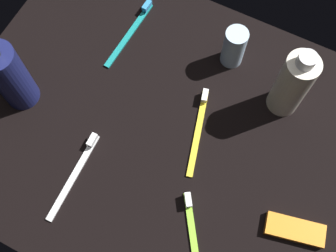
{
  "coord_description": "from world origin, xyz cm",
  "views": [
    {
      "loc": [
        13.17,
        -25.93,
        77.0
      ],
      "look_at": [
        0.0,
        0.0,
        3.0
      ],
      "focal_mm": 45.23,
      "sensor_mm": 36.0,
      "label": 1
    }
  ],
  "objects_px": {
    "lotion_bottle": "(10,77)",
    "toothbrush_lime": "(193,237)",
    "bodywash_bottle": "(292,84)",
    "toothbrush_teal": "(132,30)",
    "deodorant_stick": "(234,47)",
    "toothbrush_yellow": "(199,127)",
    "snack_bar_orange": "(295,230)",
    "toothbrush_white": "(76,171)"
  },
  "relations": [
    {
      "from": "toothbrush_lime",
      "to": "toothbrush_white",
      "type": "height_order",
      "value": "same"
    },
    {
      "from": "bodywash_bottle",
      "to": "toothbrush_yellow",
      "type": "distance_m",
      "value": 0.19
    },
    {
      "from": "toothbrush_lime",
      "to": "toothbrush_teal",
      "type": "bearing_deg",
      "value": 132.71
    },
    {
      "from": "toothbrush_yellow",
      "to": "lotion_bottle",
      "type": "bearing_deg",
      "value": -164.39
    },
    {
      "from": "deodorant_stick",
      "to": "lotion_bottle",
      "type": "bearing_deg",
      "value": -141.84
    },
    {
      "from": "bodywash_bottle",
      "to": "snack_bar_orange",
      "type": "bearing_deg",
      "value": -63.69
    },
    {
      "from": "toothbrush_yellow",
      "to": "snack_bar_orange",
      "type": "bearing_deg",
      "value": -23.14
    },
    {
      "from": "deodorant_stick",
      "to": "toothbrush_yellow",
      "type": "height_order",
      "value": "deodorant_stick"
    },
    {
      "from": "lotion_bottle",
      "to": "toothbrush_white",
      "type": "xyz_separation_m",
      "value": [
        0.18,
        -0.09,
        -0.07
      ]
    },
    {
      "from": "toothbrush_white",
      "to": "snack_bar_orange",
      "type": "distance_m",
      "value": 0.41
    },
    {
      "from": "lotion_bottle",
      "to": "toothbrush_lime",
      "type": "bearing_deg",
      "value": -12.8
    },
    {
      "from": "toothbrush_teal",
      "to": "bodywash_bottle",
      "type": "bearing_deg",
      "value": -1.94
    },
    {
      "from": "toothbrush_white",
      "to": "deodorant_stick",
      "type": "bearing_deg",
      "value": 65.65
    },
    {
      "from": "snack_bar_orange",
      "to": "deodorant_stick",
      "type": "bearing_deg",
      "value": 119.2
    },
    {
      "from": "lotion_bottle",
      "to": "toothbrush_yellow",
      "type": "bearing_deg",
      "value": 15.61
    },
    {
      "from": "toothbrush_teal",
      "to": "snack_bar_orange",
      "type": "bearing_deg",
      "value": -27.26
    },
    {
      "from": "bodywash_bottle",
      "to": "deodorant_stick",
      "type": "relative_size",
      "value": 1.91
    },
    {
      "from": "bodywash_bottle",
      "to": "toothbrush_teal",
      "type": "relative_size",
      "value": 0.98
    },
    {
      "from": "toothbrush_teal",
      "to": "deodorant_stick",
      "type": "bearing_deg",
      "value": 8.85
    },
    {
      "from": "toothbrush_yellow",
      "to": "toothbrush_white",
      "type": "bearing_deg",
      "value": -132.18
    },
    {
      "from": "bodywash_bottle",
      "to": "toothbrush_white",
      "type": "distance_m",
      "value": 0.43
    },
    {
      "from": "toothbrush_yellow",
      "to": "toothbrush_white",
      "type": "distance_m",
      "value": 0.25
    },
    {
      "from": "lotion_bottle",
      "to": "toothbrush_teal",
      "type": "xyz_separation_m",
      "value": [
        0.12,
        0.23,
        -0.07
      ]
    },
    {
      "from": "snack_bar_orange",
      "to": "toothbrush_yellow",
      "type": "bearing_deg",
      "value": 144.21
    },
    {
      "from": "deodorant_stick",
      "to": "toothbrush_lime",
      "type": "height_order",
      "value": "deodorant_stick"
    },
    {
      "from": "toothbrush_lime",
      "to": "snack_bar_orange",
      "type": "distance_m",
      "value": 0.18
    },
    {
      "from": "deodorant_stick",
      "to": "toothbrush_teal",
      "type": "height_order",
      "value": "deodorant_stick"
    },
    {
      "from": "bodywash_bottle",
      "to": "toothbrush_teal",
      "type": "height_order",
      "value": "bodywash_bottle"
    },
    {
      "from": "lotion_bottle",
      "to": "toothbrush_lime",
      "type": "relative_size",
      "value": 1.18
    },
    {
      "from": "toothbrush_teal",
      "to": "toothbrush_yellow",
      "type": "height_order",
      "value": "same"
    },
    {
      "from": "deodorant_stick",
      "to": "toothbrush_white",
      "type": "bearing_deg",
      "value": -114.35
    },
    {
      "from": "deodorant_stick",
      "to": "toothbrush_lime",
      "type": "xyz_separation_m",
      "value": [
        0.09,
        -0.36,
        -0.04
      ]
    },
    {
      "from": "lotion_bottle",
      "to": "toothbrush_teal",
      "type": "height_order",
      "value": "lotion_bottle"
    },
    {
      "from": "toothbrush_yellow",
      "to": "toothbrush_lime",
      "type": "bearing_deg",
      "value": -67.44
    },
    {
      "from": "bodywash_bottle",
      "to": "toothbrush_white",
      "type": "height_order",
      "value": "bodywash_bottle"
    },
    {
      "from": "bodywash_bottle",
      "to": "deodorant_stick",
      "type": "xyz_separation_m",
      "value": [
        -0.13,
        0.05,
        -0.03
      ]
    },
    {
      "from": "bodywash_bottle",
      "to": "toothbrush_teal",
      "type": "distance_m",
      "value": 0.36
    },
    {
      "from": "deodorant_stick",
      "to": "toothbrush_white",
      "type": "distance_m",
      "value": 0.39
    },
    {
      "from": "toothbrush_yellow",
      "to": "toothbrush_white",
      "type": "height_order",
      "value": "same"
    },
    {
      "from": "deodorant_stick",
      "to": "toothbrush_white",
      "type": "relative_size",
      "value": 0.52
    },
    {
      "from": "toothbrush_lime",
      "to": "toothbrush_yellow",
      "type": "bearing_deg",
      "value": 112.56
    },
    {
      "from": "toothbrush_teal",
      "to": "toothbrush_yellow",
      "type": "distance_m",
      "value": 0.26
    }
  ]
}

